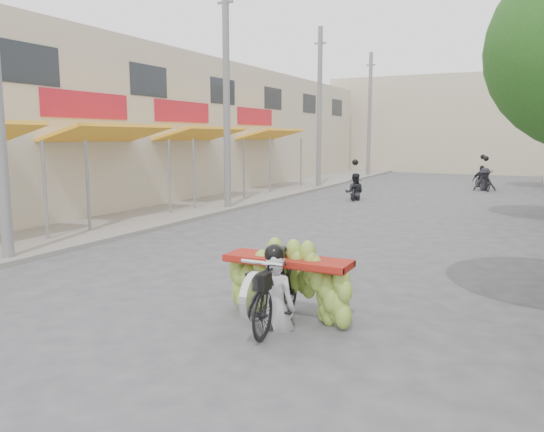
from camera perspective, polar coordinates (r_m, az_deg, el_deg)
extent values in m
plane|color=#515156|center=(6.79, -18.46, -14.84)|extent=(120.00, 120.00, 0.00)
cube|color=gray|center=(22.66, -4.32, 1.99)|extent=(4.00, 60.00, 0.12)
cube|color=#C1B498|center=(24.68, -15.79, 9.07)|extent=(8.00, 40.00, 6.00)
cylinder|color=slate|center=(14.22, -23.22, 2.33)|extent=(0.08, 0.08, 2.55)
cube|color=yellow|center=(16.95, -17.05, 8.54)|extent=(1.77, 4.00, 0.53)
cylinder|color=slate|center=(15.16, -19.20, 2.90)|extent=(0.08, 0.08, 2.55)
cylinder|color=slate|center=(17.85, -10.95, 4.00)|extent=(0.08, 0.08, 2.55)
cube|color=#B21729|center=(17.59, -19.30, 11.20)|extent=(0.10, 3.50, 0.80)
cube|color=yellow|center=(20.88, -7.52, 8.78)|extent=(1.77, 4.00, 0.53)
cylinder|color=slate|center=(18.98, -8.39, 4.33)|extent=(0.08, 0.08, 2.55)
cylinder|color=slate|center=(22.03, -3.05, 4.99)|extent=(0.08, 0.08, 2.55)
cube|color=#B21729|center=(21.41, -9.56, 11.00)|extent=(0.10, 3.50, 0.80)
cube|color=yellow|center=(26.09, -0.09, 8.80)|extent=(1.77, 4.00, 0.53)
cylinder|color=slate|center=(24.15, -0.25, 5.31)|extent=(0.08, 0.08, 2.55)
cylinder|color=slate|center=(27.41, 3.13, 5.69)|extent=(0.08, 0.08, 2.55)
cube|color=#B21729|center=(26.51, -1.83, 10.63)|extent=(0.10, 3.50, 0.80)
cube|color=#1E2328|center=(16.35, -24.69, 14.66)|extent=(0.08, 2.00, 1.10)
cube|color=#1E2328|center=(19.90, -13.15, 13.98)|extent=(0.08, 2.00, 1.10)
cube|color=#1E2328|center=(23.98, -5.35, 13.21)|extent=(0.08, 2.00, 1.10)
cube|color=#1E2328|center=(28.35, 0.08, 12.52)|extent=(0.08, 2.00, 1.10)
cube|color=#1E2328|center=(32.90, 4.01, 11.95)|extent=(0.08, 2.00, 1.10)
cube|color=#1E2328|center=(37.56, 6.97, 11.49)|extent=(0.08, 2.00, 1.10)
cube|color=#C1B498|center=(42.61, 20.54, 9.18)|extent=(20.00, 6.00, 7.00)
cylinder|color=slate|center=(19.16, -4.91, 12.59)|extent=(0.24, 0.24, 8.00)
cube|color=slate|center=(19.65, -5.04, 21.93)|extent=(0.60, 0.08, 0.08)
cylinder|color=slate|center=(27.26, 5.12, 11.38)|extent=(0.24, 0.24, 8.00)
cube|color=slate|center=(27.60, 5.22, 18.03)|extent=(0.60, 0.08, 0.08)
cylinder|color=slate|center=(35.78, 10.44, 10.60)|extent=(0.24, 0.24, 8.00)
cube|color=slate|center=(36.05, 10.58, 15.69)|extent=(0.60, 0.08, 0.08)
imported|color=black|center=(7.42, 0.54, -7.89)|extent=(0.72, 1.90, 1.09)
cylinder|color=silver|center=(6.85, -1.85, -8.67)|extent=(0.10, 0.66, 0.66)
cube|color=black|center=(6.88, -1.46, -7.02)|extent=(0.28, 0.22, 0.22)
cylinder|color=silver|center=(6.91, -1.08, -5.06)|extent=(0.60, 0.05, 0.05)
cube|color=maroon|center=(7.64, 1.69, -4.82)|extent=(1.86, 0.55, 0.10)
imported|color=silver|center=(7.24, 0.38, -3.84)|extent=(0.57, 0.42, 1.58)
sphere|color=black|center=(7.09, 0.28, 2.13)|extent=(0.28, 0.28, 0.28)
imported|color=black|center=(22.46, 8.87, 2.75)|extent=(0.85, 1.54, 0.82)
imported|color=#222328|center=(22.40, 8.91, 4.57)|extent=(0.88, 0.64, 1.65)
sphere|color=black|center=(22.38, 8.94, 5.73)|extent=(0.26, 0.26, 0.26)
imported|color=black|center=(27.93, 21.92, 3.63)|extent=(1.12, 1.91, 1.09)
imported|color=#222328|center=(27.89, 21.99, 4.82)|extent=(1.18, 0.88, 1.65)
sphere|color=black|center=(27.87, 22.04, 5.75)|extent=(0.26, 0.26, 0.26)
imported|color=black|center=(30.25, 21.61, 3.73)|extent=(0.94, 1.55, 0.82)
imported|color=#222328|center=(30.21, 21.69, 5.08)|extent=(1.09, 0.81, 1.65)
sphere|color=black|center=(30.19, 21.74, 5.94)|extent=(0.26, 0.26, 0.26)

